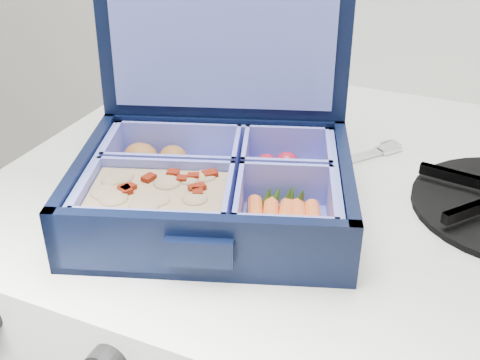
% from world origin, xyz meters
% --- Properties ---
extents(bento_box, '(0.31, 0.27, 0.06)m').
position_xyz_m(bento_box, '(0.50, 1.53, 0.96)').
color(bento_box, black).
rests_on(bento_box, stove).
extents(burner_grate_rear, '(0.20, 0.20, 0.02)m').
position_xyz_m(burner_grate_rear, '(0.36, 1.84, 0.94)').
color(burner_grate_rear, black).
rests_on(burner_grate_rear, stove).
extents(fork, '(0.12, 0.14, 0.01)m').
position_xyz_m(fork, '(0.58, 1.67, 0.93)').
color(fork, silver).
rests_on(fork, stove).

